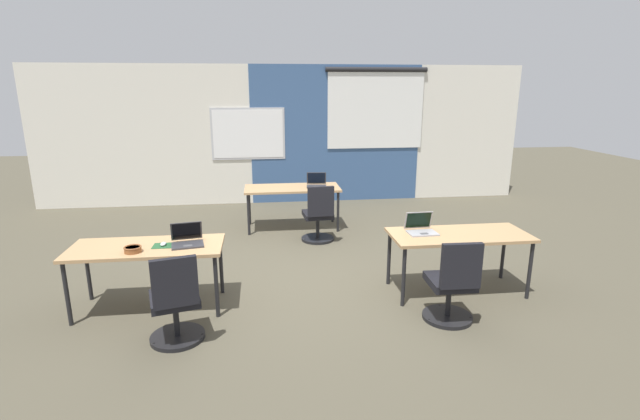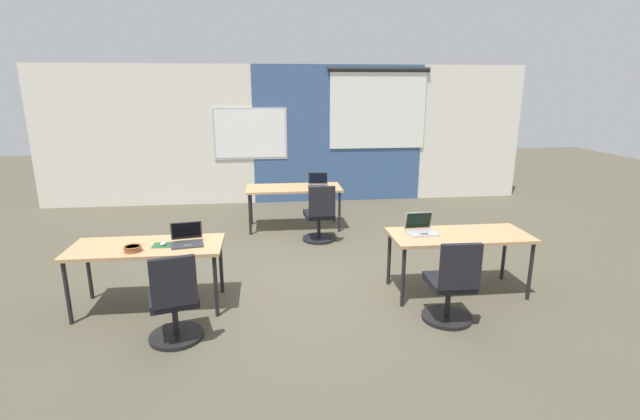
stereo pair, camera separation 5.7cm
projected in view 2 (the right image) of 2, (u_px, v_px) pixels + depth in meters
name	position (u px, v px, depth m)	size (l,w,h in m)	color
ground_plane	(305.00, 278.00, 5.92)	(24.00, 24.00, 0.00)	#4C4738
back_wall_assembly	(289.00, 134.00, 9.59)	(10.00, 0.27, 2.80)	silver
desk_near_left	(147.00, 251.00, 4.98)	(1.60, 0.70, 0.72)	tan
desk_near_right	(459.00, 239.00, 5.37)	(1.60, 0.70, 0.72)	tan
desk_far_center	(294.00, 191.00, 7.87)	(1.60, 0.70, 0.72)	tan
laptop_near_left_inner	(187.00, 239.00, 5.01)	(0.38, 0.35, 0.23)	#333338
mousepad_near_left_inner	(163.00, 245.00, 4.97)	(0.22, 0.19, 0.00)	#23512D
mouse_near_left_inner	(163.00, 243.00, 4.97)	(0.06, 0.10, 0.03)	silver
chair_near_left_inner	(174.00, 306.00, 4.36)	(0.54, 0.59, 0.92)	black
laptop_far_right	(318.00, 183.00, 7.91)	(0.36, 0.33, 0.23)	#333338
chair_far_right	(320.00, 218.00, 7.24)	(0.52, 0.55, 0.92)	black
laptop_near_right_inner	(421.00, 229.00, 5.38)	(0.34, 0.31, 0.23)	#9E9EA3
chair_near_right_inner	(451.00, 289.00, 4.72)	(0.52, 0.55, 0.92)	black
snack_bowl	(133.00, 248.00, 4.78)	(0.18, 0.18, 0.06)	brown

